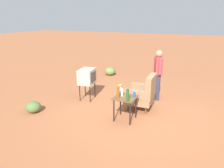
{
  "coord_description": "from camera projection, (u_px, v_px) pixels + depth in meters",
  "views": [
    {
      "loc": [
        5.26,
        1.59,
        2.63
      ],
      "look_at": [
        -0.28,
        -0.97,
        0.65
      ],
      "focal_mm": 33.24,
      "sensor_mm": 36.0,
      "label": 1
    }
  ],
  "objects": [
    {
      "name": "armchair",
      "position": [
        143.0,
        93.0,
        6.06
      ],
      "size": [
        0.8,
        0.81,
        1.06
      ],
      "color": "brown",
      "rests_on": "ground"
    },
    {
      "name": "flower_vase",
      "position": [
        120.0,
        88.0,
        5.57
      ],
      "size": [
        0.15,
        0.09,
        0.27
      ],
      "color": "silver",
      "rests_on": "side_table"
    },
    {
      "name": "person_standing",
      "position": [
        158.0,
        72.0,
        6.69
      ],
      "size": [
        0.53,
        0.35,
        1.64
      ],
      "color": "#2D3347",
      "rests_on": "ground"
    },
    {
      "name": "side_table",
      "position": [
        125.0,
        100.0,
        5.4
      ],
      "size": [
        0.56,
        0.56,
        0.65
      ],
      "color": "black",
      "rests_on": "ground"
    },
    {
      "name": "bottle_wine_green",
      "position": [
        128.0,
        95.0,
        5.06
      ],
      "size": [
        0.07,
        0.07,
        0.32
      ],
      "primitive_type": "cylinder",
      "color": "#1E5623",
      "rests_on": "side_table"
    },
    {
      "name": "shrub_near",
      "position": [
        33.0,
        107.0,
        5.95
      ],
      "size": [
        0.43,
        0.43,
        0.33
      ],
      "primitive_type": "ellipsoid",
      "color": "#516B38",
      "rests_on": "ground"
    },
    {
      "name": "ground_plane",
      "position": [
        138.0,
        112.0,
        5.99
      ],
      "size": [
        60.0,
        60.0,
        0.0
      ],
      "primitive_type": "plane",
      "color": "#A05B38"
    },
    {
      "name": "bottle_short_clear",
      "position": [
        122.0,
        92.0,
        5.41
      ],
      "size": [
        0.06,
        0.06,
        0.2
      ],
      "primitive_type": "cylinder",
      "color": "silver",
      "rests_on": "side_table"
    },
    {
      "name": "shrub_mid",
      "position": [
        110.0,
        71.0,
        9.79
      ],
      "size": [
        0.5,
        0.5,
        0.39
      ],
      "primitive_type": "ellipsoid",
      "color": "olive",
      "rests_on": "ground"
    },
    {
      "name": "tv_on_stand",
      "position": [
        87.0,
        77.0,
        6.74
      ],
      "size": [
        0.66,
        0.52,
        1.03
      ],
      "color": "black",
      "rests_on": "ground"
    },
    {
      "name": "bottle_tall_amber",
      "position": [
        118.0,
        92.0,
        5.27
      ],
      "size": [
        0.07,
        0.07,
        0.3
      ],
      "primitive_type": "cylinder",
      "color": "brown",
      "rests_on": "side_table"
    },
    {
      "name": "soda_can_blue",
      "position": [
        134.0,
        95.0,
        5.37
      ],
      "size": [
        0.07,
        0.07,
        0.12
      ],
      "primitive_type": "cylinder",
      "color": "blue",
      "rests_on": "side_table"
    }
  ]
}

